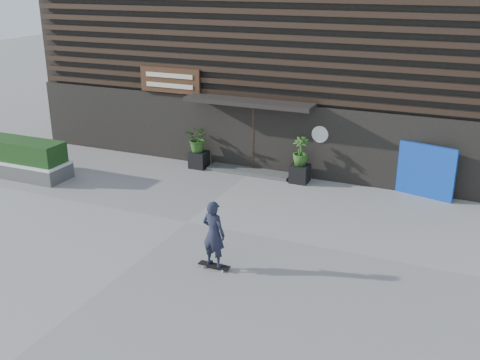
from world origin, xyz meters
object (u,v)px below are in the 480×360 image
at_px(planter_pot_right, 300,174).
at_px(blue_tarp, 426,171).
at_px(raised_bed, 22,168).
at_px(skateboarder, 214,234).
at_px(planter_pot_left, 199,159).

height_order(planter_pot_right, blue_tarp, blue_tarp).
height_order(planter_pot_right, raised_bed, planter_pot_right).
bearing_deg(skateboarder, raised_bed, 159.97).
distance_m(planter_pot_left, blue_tarp, 7.80).
bearing_deg(planter_pot_left, raised_bed, -148.68).
distance_m(planter_pot_left, skateboarder, 7.52).
bearing_deg(raised_bed, planter_pot_left, 31.32).
bearing_deg(blue_tarp, planter_pot_right, -161.64).
relative_size(planter_pot_right, blue_tarp, 0.33).
distance_m(planter_pot_left, planter_pot_right, 3.80).
relative_size(planter_pot_left, planter_pot_right, 1.00).
xyz_separation_m(planter_pot_right, skateboarder, (-0.03, -6.48, 0.60)).
bearing_deg(raised_bed, planter_pot_right, 19.44).
xyz_separation_m(raised_bed, skateboarder, (9.01, -3.29, 0.65)).
distance_m(blue_tarp, skateboarder, 7.88).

